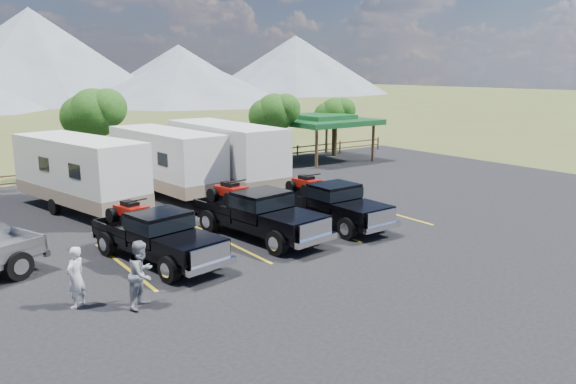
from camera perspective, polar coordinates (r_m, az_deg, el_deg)
ground at (r=18.78m, az=5.64°, el=-7.23°), size 320.00×320.00×0.00m
asphalt_lot at (r=20.99m, az=0.19°, el=-4.99°), size 44.00×34.00×0.04m
stall_lines at (r=21.76m, az=-1.36°, el=-4.29°), size 12.12×5.50×0.01m
tree_ne_a at (r=36.77m, az=-1.41°, el=8.01°), size 3.11×2.92×4.76m
tree_ne_b at (r=41.24m, az=4.75°, el=7.95°), size 2.77×2.59×4.27m
tree_north at (r=33.74m, az=-19.16°, el=7.54°), size 3.46×3.24×5.25m
rail_fence at (r=35.02m, az=-12.23°, el=2.77°), size 36.12×0.12×1.00m
pavilion at (r=39.23m, az=3.50°, el=7.24°), size 6.20×6.20×3.22m
rig_left at (r=19.06m, az=-13.24°, el=-4.20°), size 2.82×5.94×1.90m
rig_center at (r=21.16m, az=-3.13°, el=-2.06°), size 2.78×6.27×2.02m
rig_right at (r=22.96m, az=4.32°, el=-1.05°), size 2.14×5.81×1.93m
trailer_left at (r=26.61m, az=-20.41°, el=1.81°), size 4.06×9.49×3.29m
trailer_center at (r=28.70m, az=-12.27°, el=3.03°), size 3.12×9.50×3.29m
trailer_right at (r=29.25m, az=-6.36°, el=3.62°), size 2.71×10.03×3.49m
person_a at (r=16.08m, az=-20.76°, el=-8.09°), size 0.74×0.68×1.69m
person_b at (r=15.56m, az=-14.63°, el=-8.05°), size 1.13×1.09×1.84m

